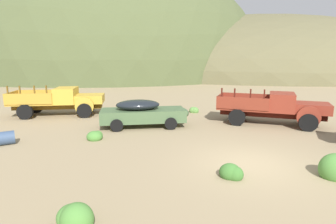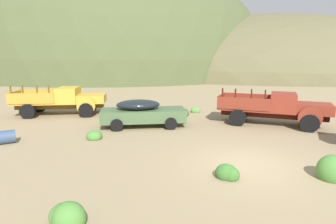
{
  "view_description": "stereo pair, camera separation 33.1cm",
  "coord_description": "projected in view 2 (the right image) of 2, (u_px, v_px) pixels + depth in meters",
  "views": [
    {
      "loc": [
        -1.75,
        -10.03,
        3.9
      ],
      "look_at": [
        -3.66,
        4.53,
        1.0
      ],
      "focal_mm": 29.55,
      "sensor_mm": 36.0,
      "label": 1
    },
    {
      "loc": [
        -1.42,
        -9.98,
        3.9
      ],
      "look_at": [
        -3.66,
        4.53,
        1.0
      ],
      "focal_mm": 29.55,
      "sensor_mm": 36.0,
      "label": 2
    }
  ],
  "objects": [
    {
      "name": "bush_near_barrel",
      "position": [
        228.0,
        174.0,
        9.06
      ],
      "size": [
        0.79,
        0.67,
        0.6
      ],
      "color": "#3D702D",
      "rests_on": "ground"
    },
    {
      "name": "car_weathered_green",
      "position": [
        146.0,
        113.0,
        15.76
      ],
      "size": [
        5.26,
        2.98,
        1.57
      ],
      "rotation": [
        0.0,
        0.0,
        0.28
      ],
      "color": "#47603D",
      "rests_on": "ground"
    },
    {
      "name": "oil_drum_tipped",
      "position": [
        4.0,
        137.0,
        12.67
      ],
      "size": [
        1.1,
        1.05,
        0.61
      ],
      "color": "#384C6B",
      "rests_on": "ground"
    },
    {
      "name": "hill_far_right",
      "position": [
        123.0,
        73.0,
        71.6
      ],
      "size": [
        71.49,
        71.98,
        54.13
      ],
      "primitive_type": "ellipsoid",
      "color": "#4C5633",
      "rests_on": "ground"
    },
    {
      "name": "ground_plane",
      "position": [
        247.0,
        165.0,
        10.22
      ],
      "size": [
        300.0,
        300.0,
        0.0
      ],
      "primitive_type": "plane",
      "color": "#998460"
    },
    {
      "name": "truck_faded_yellow",
      "position": [
        67.0,
        100.0,
        19.08
      ],
      "size": [
        6.37,
        3.68,
        2.16
      ],
      "rotation": [
        0.0,
        0.0,
        0.26
      ],
      "color": "brown",
      "rests_on": "ground"
    },
    {
      "name": "hill_distant",
      "position": [
        256.0,
        73.0,
        70.57
      ],
      "size": [
        82.51,
        68.14,
        27.37
      ],
      "primitive_type": "ellipsoid",
      "color": "brown",
      "rests_on": "ground"
    },
    {
      "name": "bush_lone_scrub",
      "position": [
        95.0,
        136.0,
        13.45
      ],
      "size": [
        0.76,
        0.81,
        0.56
      ],
      "color": "#4C8438",
      "rests_on": "ground"
    },
    {
      "name": "bush_front_left",
      "position": [
        67.0,
        217.0,
        6.53
      ],
      "size": [
        0.95,
        0.81,
        0.79
      ],
      "color": "#4C8438",
      "rests_on": "ground"
    },
    {
      "name": "bush_front_right",
      "position": [
        196.0,
        111.0,
        19.87
      ],
      "size": [
        0.68,
        0.52,
        0.53
      ],
      "color": "#5B8E42",
      "rests_on": "ground"
    },
    {
      "name": "truck_rust_red",
      "position": [
        281.0,
        109.0,
        16.0
      ],
      "size": [
        6.4,
        3.35,
        2.16
      ],
      "rotation": [
        0.0,
        0.0,
        -0.22
      ],
      "color": "#42140D",
      "rests_on": "ground"
    }
  ]
}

